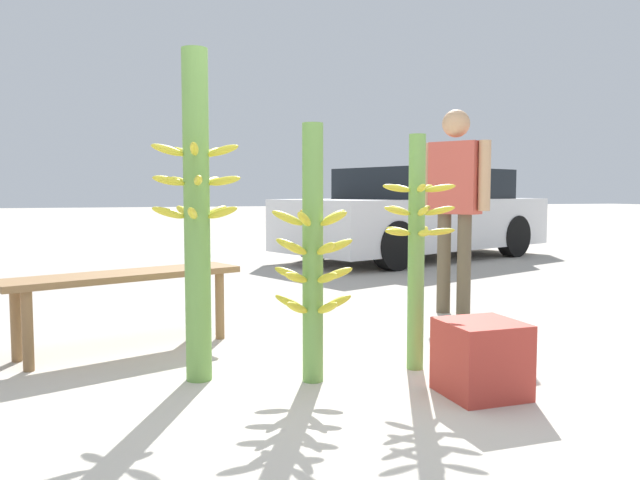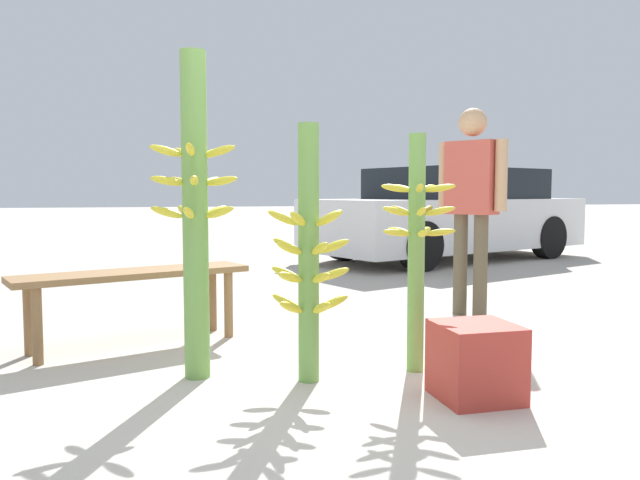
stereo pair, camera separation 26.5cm
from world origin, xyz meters
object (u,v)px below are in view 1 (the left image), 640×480
Objects in this scene: banana_stalk_left at (197,213)px; parked_car at (419,215)px; banana_stalk_center at (313,256)px; banana_stalk_right at (416,243)px; vendor_person at (455,192)px; produce_crate at (481,358)px; market_bench at (124,285)px.

banana_stalk_left reaches higher than parked_car.
banana_stalk_center is 0.62m from banana_stalk_right.
produce_crate is at bearing 119.80° from vendor_person.
vendor_person is 2.65m from market_bench.
produce_crate is (-0.94, -1.84, -0.81)m from vendor_person.
market_bench is (-0.92, 1.01, -0.25)m from banana_stalk_center.
banana_stalk_left is 1.61m from produce_crate.
banana_stalk_right is at bearing -53.05° from market_bench.
market_bench is 0.33× the size of parked_car.
vendor_person is at bearing 27.47° from banana_stalk_left.
produce_crate is (0.71, -0.48, -0.48)m from banana_stalk_center.
produce_crate is (-2.69, -5.78, -0.47)m from parked_car.
banana_stalk_left is 1.14× the size of market_bench.
banana_stalk_right is 0.87× the size of market_bench.
parked_car is at bearing 24.32° from market_bench.
banana_stalk_left reaches higher than produce_crate.
parked_car is at bearing 52.11° from banana_stalk_left.
banana_stalk_center is 2.17m from vendor_person.
banana_stalk_right is 1.71m from vendor_person.
banana_stalk_center reaches higher than banana_stalk_right.
banana_stalk_center is 0.81× the size of vendor_person.
vendor_person is (2.21, 1.15, 0.11)m from banana_stalk_left.
produce_crate is at bearing -28.55° from banana_stalk_left.
banana_stalk_right is at bearing 100.37° from produce_crate.
banana_stalk_left reaches higher than vendor_person.
vendor_person reaches higher than produce_crate.
banana_stalk_left reaches higher than banana_stalk_right.
parked_car is at bearing 62.17° from banana_stalk_right.
market_bench is at bearing 113.79° from parked_car.
banana_stalk_center is at bearing 145.97° from produce_crate.
banana_stalk_left reaches higher than banana_stalk_center.
vendor_person is (1.65, 1.36, 0.33)m from banana_stalk_center.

